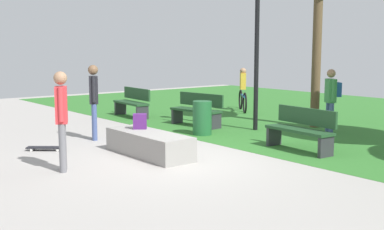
% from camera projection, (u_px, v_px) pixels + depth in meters
% --- Properties ---
extents(ground_plane, '(28.00, 28.00, 0.00)m').
position_uv_depth(ground_plane, '(180.00, 160.00, 9.61)').
color(ground_plane, '#9E9993').
extents(concrete_ledge, '(2.18, 0.74, 0.48)m').
position_uv_depth(concrete_ledge, '(149.00, 144.00, 9.96)').
color(concrete_ledge, gray).
rests_on(concrete_ledge, ground_plane).
extents(backpack_on_ledge, '(0.33, 0.34, 0.32)m').
position_uv_depth(backpack_on_ledge, '(140.00, 121.00, 10.33)').
color(backpack_on_ledge, '#4C1E66').
rests_on(backpack_on_ledge, concrete_ledge).
extents(skater_performing_trick, '(0.39, 0.32, 1.77)m').
position_uv_depth(skater_performing_trick, '(62.00, 113.00, 8.60)').
color(skater_performing_trick, slate).
rests_on(skater_performing_trick, ground_plane).
extents(skater_watching, '(0.40, 0.32, 1.78)m').
position_uv_depth(skater_watching, '(94.00, 96.00, 11.56)').
color(skater_watching, '#3F5184').
rests_on(skater_watching, ground_plane).
extents(skateboard_by_ledge, '(0.67, 0.74, 0.08)m').
position_uv_depth(skateboard_by_ledge, '(46.00, 148.00, 10.45)').
color(skateboard_by_ledge, black).
rests_on(skateboard_by_ledge, ground_plane).
extents(park_bench_far_right, '(1.63, 0.59, 0.91)m').
position_uv_depth(park_bench_far_right, '(301.00, 128.00, 10.39)').
color(park_bench_far_right, '#1E4223').
rests_on(park_bench_far_right, ground_plane).
extents(park_bench_by_oak, '(1.65, 0.68, 0.91)m').
position_uv_depth(park_bench_by_oak, '(197.00, 109.00, 13.70)').
color(park_bench_by_oak, '#1E4223').
rests_on(park_bench_by_oak, ground_plane).
extents(park_bench_far_left, '(1.63, 0.58, 0.91)m').
position_uv_depth(park_bench_far_left, '(133.00, 102.00, 15.50)').
color(park_bench_far_left, '#1E4223').
rests_on(park_bench_far_left, ground_plane).
extents(lamp_post, '(0.28, 0.28, 4.13)m').
position_uv_depth(lamp_post, '(257.00, 35.00, 12.74)').
color(lamp_post, black).
rests_on(lamp_post, ground_plane).
extents(trash_bin, '(0.48, 0.48, 0.85)m').
position_uv_depth(trash_bin, '(202.00, 118.00, 12.31)').
color(trash_bin, '#1E592D').
rests_on(trash_bin, ground_plane).
extents(pedestrian_with_backpack, '(0.43, 0.44, 1.65)m').
position_uv_depth(pedestrian_with_backpack, '(331.00, 95.00, 12.39)').
color(pedestrian_with_backpack, '#3F5184').
rests_on(pedestrian_with_backpack, ground_plane).
extents(cyclist_on_bicycle, '(1.49, 1.15, 1.52)m').
position_uv_depth(cyclist_on_bicycle, '(243.00, 93.00, 16.97)').
color(cyclist_on_bicycle, black).
rests_on(cyclist_on_bicycle, ground_plane).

